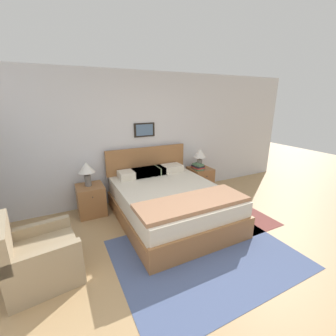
{
  "coord_description": "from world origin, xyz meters",
  "views": [
    {
      "loc": [
        -1.6,
        -1.73,
        2.07
      ],
      "look_at": [
        0.01,
        1.44,
        0.97
      ],
      "focal_mm": 24.0,
      "sensor_mm": 36.0,
      "label": 1
    }
  ],
  "objects_px": {
    "nightstand_near_window": "(91,200)",
    "nightstand_by_door": "(200,179)",
    "table_lamp_near_window": "(87,169)",
    "bed": "(170,202)",
    "armchair": "(39,259)",
    "table_lamp_by_door": "(200,154)"
  },
  "relations": [
    {
      "from": "nightstand_by_door",
      "to": "nightstand_near_window",
      "type": "bearing_deg",
      "value": 180.0
    },
    {
      "from": "bed",
      "to": "nightstand_near_window",
      "type": "relative_size",
      "value": 3.98
    },
    {
      "from": "bed",
      "to": "nightstand_near_window",
      "type": "distance_m",
      "value": 1.47
    },
    {
      "from": "bed",
      "to": "armchair",
      "type": "bearing_deg",
      "value": -163.63
    },
    {
      "from": "bed",
      "to": "armchair",
      "type": "distance_m",
      "value": 2.1
    },
    {
      "from": "nightstand_near_window",
      "to": "nightstand_by_door",
      "type": "xyz_separation_m",
      "value": [
        2.44,
        0.0,
        0.0
      ]
    },
    {
      "from": "bed",
      "to": "armchair",
      "type": "xyz_separation_m",
      "value": [
        -2.02,
        -0.59,
        -0.04
      ]
    },
    {
      "from": "armchair",
      "to": "nightstand_near_window",
      "type": "bearing_deg",
      "value": 143.66
    },
    {
      "from": "bed",
      "to": "table_lamp_near_window",
      "type": "bearing_deg",
      "value": 145.61
    },
    {
      "from": "nightstand_near_window",
      "to": "table_lamp_by_door",
      "type": "bearing_deg",
      "value": 0.49
    },
    {
      "from": "nightstand_by_door",
      "to": "table_lamp_near_window",
      "type": "distance_m",
      "value": 2.53
    },
    {
      "from": "armchair",
      "to": "nightstand_by_door",
      "type": "distance_m",
      "value": 3.54
    },
    {
      "from": "armchair",
      "to": "table_lamp_by_door",
      "type": "distance_m",
      "value": 3.58
    },
    {
      "from": "armchair",
      "to": "table_lamp_by_door",
      "type": "bearing_deg",
      "value": 107.15
    },
    {
      "from": "bed",
      "to": "table_lamp_near_window",
      "type": "distance_m",
      "value": 1.59
    },
    {
      "from": "nightstand_near_window",
      "to": "nightstand_by_door",
      "type": "height_order",
      "value": "same"
    },
    {
      "from": "table_lamp_by_door",
      "to": "table_lamp_near_window",
      "type": "bearing_deg",
      "value": 180.0
    },
    {
      "from": "armchair",
      "to": "nightstand_by_door",
      "type": "relative_size",
      "value": 1.54
    },
    {
      "from": "armchair",
      "to": "nightstand_by_door",
      "type": "xyz_separation_m",
      "value": [
        3.24,
        1.42,
        -0.01
      ]
    },
    {
      "from": "table_lamp_near_window",
      "to": "table_lamp_by_door",
      "type": "xyz_separation_m",
      "value": [
        2.44,
        0.0,
        0.0
      ]
    },
    {
      "from": "table_lamp_by_door",
      "to": "bed",
      "type": "bearing_deg",
      "value": -144.98
    },
    {
      "from": "nightstand_by_door",
      "to": "table_lamp_near_window",
      "type": "xyz_separation_m",
      "value": [
        -2.46,
        0.02,
        0.59
      ]
    }
  ]
}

